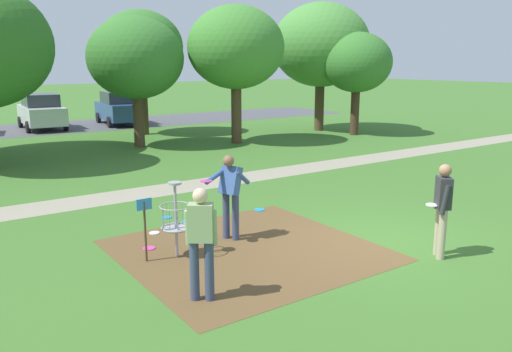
{
  "coord_description": "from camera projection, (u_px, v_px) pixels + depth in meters",
  "views": [
    {
      "loc": [
        -7.56,
        -6.47,
        3.45
      ],
      "look_at": [
        -1.24,
        2.6,
        1.0
      ],
      "focal_mm": 36.06,
      "sensor_mm": 36.0,
      "label": 1
    }
  ],
  "objects": [
    {
      "name": "frisbee_far_left",
      "position": [
        187.0,
        221.0,
        11.38
      ],
      "size": [
        0.23,
        0.23,
        0.02
      ],
      "primitive_type": "cylinder",
      "color": "#1E93DB",
      "rests_on": "ground"
    },
    {
      "name": "tree_mid_left",
      "position": [
        357.0,
        63.0,
        24.32
      ],
      "size": [
        3.31,
        3.31,
        4.86
      ],
      "color": "#422D1E",
      "rests_on": "ground"
    },
    {
      "name": "ground_plane",
      "position": [
        382.0,
        241.0,
        10.15
      ],
      "size": [
        160.0,
        160.0,
        0.0
      ],
      "primitive_type": "plane",
      "color": "#3D6B28"
    },
    {
      "name": "parked_car_center_right",
      "position": [
        119.0,
        108.0,
        29.07
      ],
      "size": [
        2.27,
        4.35,
        1.84
      ],
      "color": "#2D4784",
      "rests_on": "ground"
    },
    {
      "name": "player_foreground_watching",
      "position": [
        230.0,
        191.0,
        10.05
      ],
      "size": [
        1.17,
        0.49,
        1.71
      ],
      "color": "#384260",
      "rests_on": "ground"
    },
    {
      "name": "player_throwing",
      "position": [
        442.0,
        205.0,
        9.13
      ],
      "size": [
        0.45,
        0.47,
        1.71
      ],
      "color": "tan",
      "rests_on": "ground"
    },
    {
      "name": "player_waiting_left",
      "position": [
        201.0,
        238.0,
        7.44
      ],
      "size": [
        0.47,
        0.45,
        1.71
      ],
      "color": "#384260",
      "rests_on": "ground"
    },
    {
      "name": "gravel_path",
      "position": [
        218.0,
        181.0,
        15.22
      ],
      "size": [
        40.0,
        1.3,
        0.0
      ],
      "primitive_type": "cube",
      "color": "gray",
      "rests_on": "ground"
    },
    {
      "name": "parking_lot_strip",
      "position": [
        67.0,
        127.0,
        28.15
      ],
      "size": [
        36.0,
        6.0,
        0.01
      ],
      "primitive_type": "cube",
      "color": "#4C4C51",
      "rests_on": "ground"
    },
    {
      "name": "tree_mid_center",
      "position": [
        236.0,
        48.0,
        21.63
      ],
      "size": [
        4.1,
        4.1,
        5.81
      ],
      "color": "#4C3823",
      "rests_on": "ground"
    },
    {
      "name": "frisbee_mid_grass",
      "position": [
        166.0,
        217.0,
        11.66
      ],
      "size": [
        0.23,
        0.23,
        0.02
      ],
      "primitive_type": "cylinder",
      "color": "#1E93DB",
      "rests_on": "ground"
    },
    {
      "name": "tree_far_left",
      "position": [
        141.0,
        47.0,
        24.3
      ],
      "size": [
        4.01,
        4.01,
        5.88
      ],
      "color": "#4C3823",
      "rests_on": "ground"
    },
    {
      "name": "frisbee_by_tee",
      "position": [
        259.0,
        210.0,
        12.27
      ],
      "size": [
        0.25,
        0.25,
        0.02
      ],
      "primitive_type": "cylinder",
      "color": "#1E93DB",
      "rests_on": "ground"
    },
    {
      "name": "dirt_tee_pad",
      "position": [
        248.0,
        250.0,
        9.65
      ],
      "size": [
        4.47,
        4.35,
        0.01
      ],
      "primitive_type": "cube",
      "color": "brown",
      "rests_on": "ground"
    },
    {
      "name": "tree_far_center",
      "position": [
        136.0,
        58.0,
        20.7
      ],
      "size": [
        3.88,
        3.88,
        5.28
      ],
      "color": "#4C3823",
      "rests_on": "ground"
    },
    {
      "name": "disc_golf_basket",
      "position": [
        173.0,
        217.0,
        9.16
      ],
      "size": [
        0.98,
        0.58,
        1.39
      ],
      "color": "#9E9EA3",
      "rests_on": "ground"
    },
    {
      "name": "tree_far_right",
      "position": [
        321.0,
        45.0,
        25.74
      ],
      "size": [
        4.88,
        4.88,
        6.38
      ],
      "color": "#4C3823",
      "rests_on": "ground"
    },
    {
      "name": "parked_car_center_left",
      "position": [
        41.0,
        112.0,
        26.97
      ],
      "size": [
        2.14,
        4.28,
        1.84
      ],
      "color": "silver",
      "rests_on": "ground"
    },
    {
      "name": "frisbee_far_right",
      "position": [
        154.0,
        233.0,
        10.6
      ],
      "size": [
        0.21,
        0.21,
        0.02
      ],
      "primitive_type": "cylinder",
      "color": "white",
      "rests_on": "ground"
    },
    {
      "name": "frisbee_near_basket",
      "position": [
        149.0,
        248.0,
        9.72
      ],
      "size": [
        0.24,
        0.24,
        0.02
      ],
      "primitive_type": "cylinder",
      "color": "#E53D99",
      "rests_on": "ground"
    }
  ]
}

